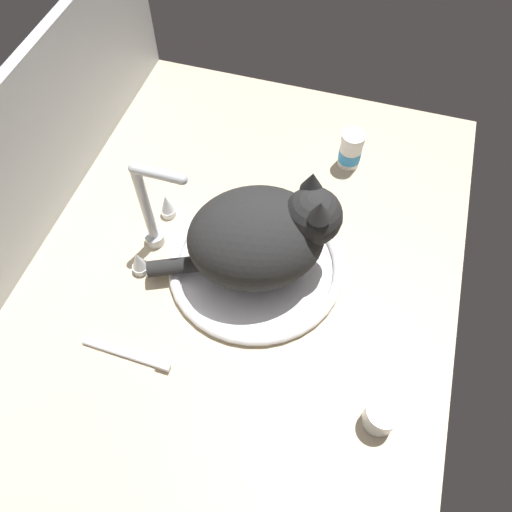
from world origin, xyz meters
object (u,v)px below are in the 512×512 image
object	(u,v)px
pill_bottle	(351,151)
toothbrush	(128,356)
cat	(265,235)
metal_jar	(381,416)
sink_basin	(256,264)
faucet	(152,216)

from	to	relation	value
pill_bottle	toothbrush	xyz separation A→B (cm)	(-57.43, 28.72, -3.53)
cat	toothbrush	distance (cm)	32.89
cat	metal_jar	xyz separation A→B (cm)	(-24.03, -26.64, -7.96)
sink_basin	pill_bottle	bearing A→B (deg)	-20.56
faucet	pill_bottle	bearing A→B (deg)	-45.36
metal_jar	pill_bottle	bearing A→B (deg)	15.94
faucet	toothbrush	world-z (taller)	faucet
sink_basin	metal_jar	distance (cm)	36.66
sink_basin	toothbrush	distance (cm)	29.77
toothbrush	pill_bottle	bearing A→B (deg)	-26.57
sink_basin	metal_jar	world-z (taller)	metal_jar
sink_basin	cat	xyz separation A→B (cm)	(0.72, -1.59, 9.93)
cat	pill_bottle	size ratio (longest dim) A/B	3.98
pill_bottle	metal_jar	xyz separation A→B (cm)	(-55.95, -15.98, -1.29)
metal_jar	sink_basin	bearing A→B (deg)	50.45
pill_bottle	toothbrush	bearing A→B (deg)	153.43
cat	sink_basin	bearing A→B (deg)	114.49
pill_bottle	toothbrush	size ratio (longest dim) A/B	0.52
faucet	metal_jar	size ratio (longest dim) A/B	4.06
sink_basin	toothbrush	xyz separation A→B (cm)	(-24.79, 16.48, -0.28)
sink_basin	pill_bottle	xyz separation A→B (cm)	(32.64, -12.24, 3.25)
faucet	pill_bottle	size ratio (longest dim) A/B	2.59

